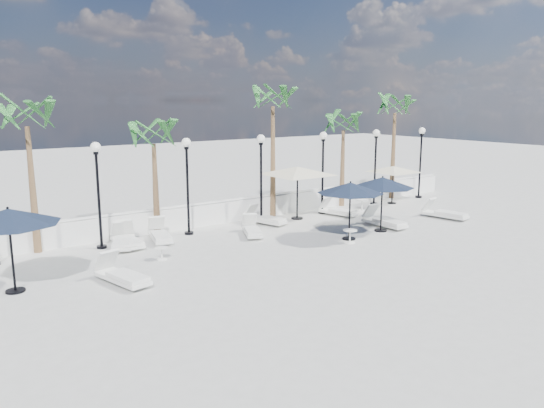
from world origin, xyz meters
TOP-DOWN VIEW (x-y plane):
  - ground at (0.00, 0.00)m, footprint 100.00×100.00m
  - balustrade at (0.00, 7.50)m, footprint 26.00×0.30m
  - lamppost_1 at (-7.00, 6.50)m, footprint 0.36×0.36m
  - lamppost_2 at (-3.50, 6.50)m, footprint 0.36×0.36m
  - lamppost_3 at (0.00, 6.50)m, footprint 0.36×0.36m
  - lamppost_4 at (3.50, 6.50)m, footprint 0.36×0.36m
  - lamppost_5 at (7.00, 6.50)m, footprint 0.36×0.36m
  - lamppost_6 at (10.50, 6.50)m, footprint 0.36×0.36m
  - palm_0 at (-9.00, 7.30)m, footprint 2.60×2.60m
  - palm_1 at (-4.50, 7.30)m, footprint 2.60×2.60m
  - palm_2 at (1.20, 7.30)m, footprint 2.60×2.60m
  - palm_3 at (5.50, 7.30)m, footprint 2.60×2.60m
  - palm_4 at (9.20, 7.30)m, footprint 2.60×2.60m
  - lounger_0 at (-4.86, 6.22)m, footprint 1.10×2.08m
  - lounger_1 at (-6.30, 6.22)m, footprint 1.47×2.18m
  - lounger_2 at (-7.73, 2.40)m, footprint 1.12×2.17m
  - lounger_3 at (-6.16, 6.22)m, footprint 0.66×1.98m
  - lounger_4 at (-0.00, 6.22)m, footprint 1.20×2.08m
  - lounger_5 at (-1.54, 4.89)m, footprint 1.30×1.91m
  - lounger_6 at (3.81, 2.85)m, footprint 0.70×2.09m
  - lounger_7 at (3.74, 5.65)m, footprint 1.06×1.95m
  - lounger_8 at (7.27, 2.38)m, footprint 1.04×2.14m
  - side_table_0 at (-5.82, 3.90)m, footprint 0.44×0.44m
  - side_table_1 at (0.81, 1.79)m, footprint 0.52×0.52m
  - side_table_2 at (5.38, 5.72)m, footprint 0.59×0.59m
  - parasol_navy_left at (-10.41, 3.46)m, footprint 2.76×2.76m
  - parasol_navy_mid at (1.17, 2.21)m, footprint 2.53×2.53m
  - parasol_navy_right at (3.13, 2.41)m, footprint 2.55×2.55m
  - parasol_cream_sq_a at (1.76, 6.20)m, footprint 5.19×5.19m
  - parasol_cream_sq_b at (8.02, 6.20)m, footprint 4.19×4.19m

SIDE VIEW (x-z plane):
  - ground at x=0.00m, z-range 0.00..0.00m
  - lounger_5 at x=-1.54m, z-range -0.11..0.57m
  - lounger_7 at x=3.74m, z-range -0.11..0.58m
  - lounger_3 at x=-6.16m, z-range -0.12..0.62m
  - lounger_4 at x=0.00m, z-range -0.12..0.62m
  - lounger_0 at x=-4.86m, z-range -0.12..0.62m
  - lounger_8 at x=7.27m, z-range -0.13..0.64m
  - side_table_0 at x=-5.82m, z-range 0.04..0.48m
  - lounger_2 at x=-7.73m, z-range -0.13..0.65m
  - lounger_6 at x=3.81m, z-range -0.13..0.65m
  - lounger_1 at x=-6.30m, z-range -0.13..0.65m
  - side_table_1 at x=0.81m, z-range 0.05..0.56m
  - side_table_2 at x=5.38m, z-range 0.06..0.63m
  - balustrade at x=0.00m, z-range -0.04..0.97m
  - parasol_cream_sq_b at x=8.02m, z-range 0.89..2.99m
  - parasol_navy_mid at x=1.17m, z-range 0.86..3.13m
  - parasol_navy_right at x=3.13m, z-range 0.87..3.15m
  - parasol_navy_left at x=-10.41m, z-range 0.93..3.36m
  - parasol_cream_sq_a at x=1.76m, z-range 1.09..3.64m
  - lamppost_1 at x=-7.00m, z-range 0.57..4.41m
  - lamppost_2 at x=-3.50m, z-range 0.57..4.41m
  - lamppost_3 at x=0.00m, z-range 0.57..4.41m
  - lamppost_4 at x=3.50m, z-range 0.57..4.41m
  - lamppost_5 at x=7.00m, z-range 0.57..4.41m
  - lamppost_6 at x=10.50m, z-range 0.57..4.41m
  - palm_1 at x=-4.50m, z-range 1.40..6.10m
  - palm_3 at x=5.50m, z-range 1.50..6.40m
  - palm_0 at x=-9.00m, z-range 1.78..7.28m
  - palm_4 at x=9.20m, z-range 1.88..7.58m
  - palm_2 at x=1.20m, z-range 2.07..8.17m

